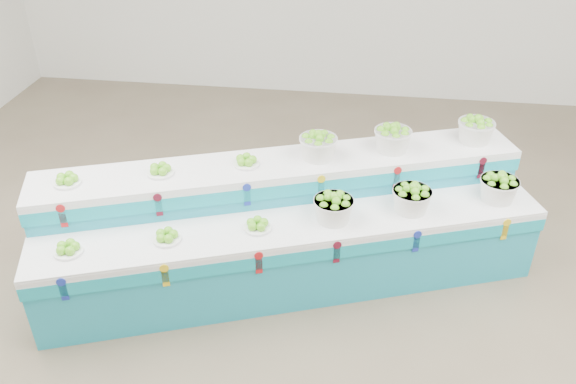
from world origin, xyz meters
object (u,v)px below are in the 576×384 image
(display_stand, at_px, (288,226))
(basket_upper_right, at_px, (476,129))
(basket_lower_left, at_px, (333,208))
(plate_upper_mid, at_px, (160,169))

(display_stand, bearing_deg, basket_upper_right, 8.37)
(display_stand, bearing_deg, basket_lower_left, -39.31)
(plate_upper_mid, bearing_deg, display_stand, 5.47)
(basket_lower_left, distance_m, plate_upper_mid, 1.48)
(basket_lower_left, xyz_separation_m, basket_upper_right, (1.22, 1.01, 0.30))
(basket_lower_left, bearing_deg, basket_upper_right, 39.60)
(display_stand, distance_m, plate_upper_mid, 1.21)
(display_stand, height_order, basket_lower_left, display_stand)
(basket_upper_right, bearing_deg, display_stand, -151.76)
(basket_upper_right, bearing_deg, basket_lower_left, -140.40)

